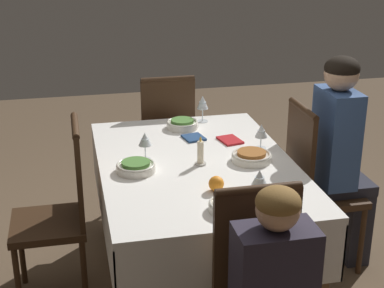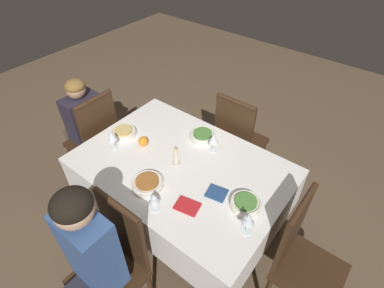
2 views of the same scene
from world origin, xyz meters
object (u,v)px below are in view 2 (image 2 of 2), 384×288
dining_table (182,174)px  wine_glass_south (214,139)px  wine_glass_north (154,199)px  orange_fruit (143,141)px  wine_glass_west (249,219)px  bowl_west (245,203)px  napkin_spare_side (217,193)px  person_child_dark (83,126)px  chair_east (96,138)px  bowl_north (147,183)px  napkin_red_folded (187,206)px  chair_north (115,261)px  candle_centerpiece (176,158)px  bowl_east (124,132)px  chair_west (302,257)px  person_adult_denim (88,266)px  bowl_south (203,135)px  wine_glass_east (112,137)px  chair_south (238,139)px

dining_table → wine_glass_south: 0.34m
wine_glass_north → orange_fruit: wine_glass_north is taller
orange_fruit → wine_glass_west: bearing=170.4°
dining_table → bowl_west: 0.56m
orange_fruit → napkin_spare_side: orange_fruit is taller
person_child_dark → wine_glass_north: size_ratio=7.64×
wine_glass_north → napkin_spare_side: wine_glass_north is taller
chair_east → bowl_north: chair_east is taller
wine_glass_west → orange_fruit: wine_glass_west is taller
orange_fruit → napkin_red_folded: 0.67m
bowl_north → chair_north: bearing=105.4°
candle_centerpiece → chair_east: bearing=2.7°
bowl_east → napkin_spare_side: 0.92m
bowl_north → wine_glass_south: size_ratio=1.39×
chair_west → napkin_red_folded: (0.69, 0.26, 0.22)m
bowl_north → orange_fruit: orange_fruit is taller
bowl_north → orange_fruit: size_ratio=2.87×
person_adult_denim → napkin_spare_side: 0.86m
chair_west → wine_glass_south: size_ratio=6.60×
chair_north → wine_glass_south: size_ratio=6.60×
chair_east → chair_north: bearing=57.0°
person_child_dark → orange_fruit: 0.78m
person_adult_denim → wine_glass_north: (-0.05, -0.47, 0.14)m
bowl_south → dining_table: bearing=99.6°
wine_glass_east → wine_glass_south: 0.74m
bowl_east → person_child_dark: bearing=3.3°
chair_west → candle_centerpiece: 1.02m
wine_glass_west → napkin_red_folded: wine_glass_west is taller
chair_north → orange_fruit: bearing=121.4°
chair_south → napkin_red_folded: chair_south is taller
dining_table → bowl_west: bearing=176.5°
chair_north → chair_west: same height
chair_south → wine_glass_south: bearing=95.1°
person_adult_denim → napkin_red_folded: person_adult_denim is taller
person_adult_denim → bowl_east: (0.64, -0.84, 0.07)m
wine_glass_east → napkin_red_folded: wine_glass_east is taller
chair_east → wine_glass_west: size_ratio=5.92×
chair_east → bowl_north: 0.96m
wine_glass_east → candle_centerpiece: bearing=-160.9°
chair_west → napkin_spare_side: bearing=95.9°
dining_table → orange_fruit: bearing=2.4°
chair_west → bowl_south: bearing=72.0°
chair_east → bowl_south: (-0.89, -0.38, 0.24)m
napkin_red_folded → wine_glass_west: bearing=-168.6°
chair_north → person_child_dark: (1.18, -0.66, 0.05)m
chair_west → candle_centerpiece: (0.98, 0.01, 0.27)m
bowl_west → napkin_spare_side: (0.19, 0.03, -0.02)m
napkin_red_folded → napkin_spare_side: (-0.08, -0.20, -0.00)m
bowl_south → wine_glass_south: (-0.15, 0.07, 0.08)m
wine_glass_north → napkin_spare_side: bearing=-124.6°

